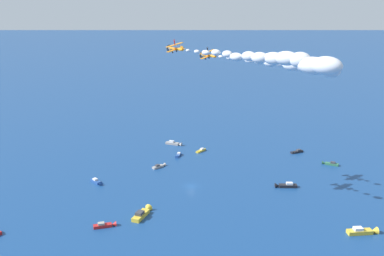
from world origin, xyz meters
TOP-DOWN VIEW (x-y plane):
  - ground_plane at (0.00, 0.00)m, footprint 2000.00×2000.00m
  - motorboat_near_centre at (34.24, -51.72)m, footprint 9.49×4.75m
  - motorboat_far_port at (-4.75, 23.18)m, footprint 6.38×3.74m
  - motorboat_far_stbd at (7.02, 32.89)m, footprint 4.56×5.75m
  - motorboat_inshore at (-31.84, 16.06)m, footprint 3.73×6.68m
  - motorboat_offshore at (58.09, 17.43)m, footprint 6.42×2.32m
  - motorboat_trailing at (31.73, -13.70)m, footprint 8.28×5.12m
  - motorboat_ahead at (-23.23, -16.03)m, footprint 8.59×9.01m
  - motorboat_mid_cluster at (11.11, 48.99)m, footprint 7.19×7.04m
  - motorboat_outer_ring_b at (62.08, -0.72)m, footprint 5.82×6.14m
  - motorboat_outer_ring_d at (-35.73, -19.02)m, footprint 7.01×2.46m
  - motorboat_outer_ring_e at (18.60, 35.05)m, footprint 5.84×4.40m
  - biplane_lead at (-6.75, -2.68)m, footprint 7.27×7.11m
  - wingwalker_lead at (-7.06, -2.80)m, footprint 0.88×0.45m
  - smoke_trail_lead at (11.28, -43.20)m, footprint 24.37×51.33m
  - biplane_wingman at (7.10, 1.80)m, footprint 7.27×7.11m
  - wingwalker_wingman at (6.79, 1.67)m, footprint 0.88×0.45m
  - smoke_trail_wingman at (22.31, -32.11)m, footprint 21.09×42.55m

SIDE VIEW (x-z plane):
  - ground_plane at x=0.00m, z-range 0.00..0.00m
  - motorboat_far_stbd at x=7.02m, z-range -0.39..1.32m
  - motorboat_outer_ring_e at x=18.60m, z-range -0.40..1.32m
  - motorboat_far_port at x=-4.75m, z-range -0.42..1.39m
  - motorboat_offshore at x=58.09m, z-range -0.42..1.40m
  - motorboat_inshore at x=-31.84m, z-range -0.43..1.45m
  - motorboat_outer_ring_b at x=62.08m, z-range -0.45..1.50m
  - motorboat_outer_ring_d at x=-35.73m, z-range -0.46..1.53m
  - motorboat_mid_cluster at x=11.11m, z-range -0.54..1.79m
  - motorboat_trailing at x=31.73m, z-range -0.54..1.81m
  - motorboat_near_centre at x=34.24m, z-range -0.61..2.05m
  - motorboat_ahead at x=-23.23m, z-range -0.66..2.21m
  - smoke_trail_wingman at x=22.31m, z-range 45.17..50.38m
  - biplane_wingman at x=7.10m, z-range 45.97..49.63m
  - wingwalker_wingman at x=6.79m, z-range 49.07..50.86m
  - smoke_trail_lead at x=11.28m, z-range 48.03..54.05m
  - biplane_lead at x=-6.75m, z-range 49.32..52.98m
  - wingwalker_lead at x=-7.06m, z-range 52.43..54.21m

